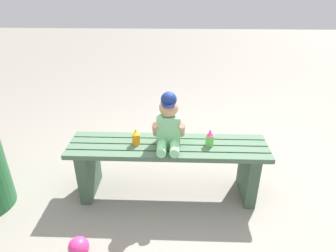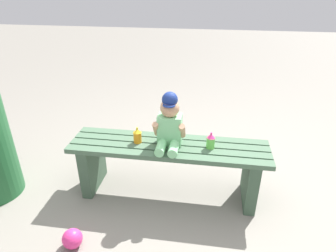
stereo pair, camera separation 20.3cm
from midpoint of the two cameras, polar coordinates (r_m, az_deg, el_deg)
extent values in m
plane|color=gray|center=(2.42, 2.58, -12.71)|extent=(16.00, 16.00, 0.00)
cube|color=#47664C|center=(2.06, 2.41, -6.09)|extent=(1.47, 0.08, 0.04)
cube|color=#47664C|center=(2.14, 2.68, -4.74)|extent=(1.47, 0.08, 0.04)
cube|color=#47664C|center=(2.21, 2.94, -3.49)|extent=(1.47, 0.08, 0.04)
cube|color=#47664C|center=(2.29, 3.17, -2.32)|extent=(1.47, 0.08, 0.04)
cube|color=#3C5641|center=(2.42, -12.07, -7.37)|extent=(0.08, 0.35, 0.41)
cube|color=#3C5641|center=(2.33, 18.10, -9.72)|extent=(0.08, 0.35, 0.41)
cube|color=#7FCC8C|center=(2.13, 3.08, -0.79)|extent=(0.17, 0.12, 0.23)
sphere|color=tan|center=(2.05, 3.20, 3.48)|extent=(0.14, 0.14, 0.14)
cylinder|color=navy|center=(2.00, 3.13, 4.03)|extent=(0.09, 0.09, 0.01)
sphere|color=navy|center=(2.03, 3.25, 5.06)|extent=(0.11, 0.11, 0.11)
cylinder|color=#85D693|center=(2.07, 1.45, -4.23)|extent=(0.07, 0.16, 0.07)
cylinder|color=#85D693|center=(2.06, 3.94, -4.42)|extent=(0.07, 0.16, 0.07)
cylinder|color=tan|center=(2.10, 0.47, -0.65)|extent=(0.04, 0.12, 0.14)
cylinder|color=tan|center=(2.09, 5.57, -1.00)|extent=(0.04, 0.12, 0.14)
cylinder|color=orange|center=(2.17, -3.31, -2.31)|extent=(0.06, 0.06, 0.08)
cone|color=yellow|center=(2.15, -3.35, -1.05)|extent=(0.06, 0.06, 0.03)
cylinder|color=yellow|center=(2.14, -3.36, -0.62)|extent=(0.01, 0.01, 0.02)
cylinder|color=#66CC4C|center=(2.14, 10.97, -3.33)|extent=(0.06, 0.06, 0.08)
cone|color=#E5337F|center=(2.11, 11.10, -2.06)|extent=(0.06, 0.06, 0.03)
cylinder|color=#E5337F|center=(2.10, 11.14, -1.63)|extent=(0.01, 0.01, 0.02)
sphere|color=#E5337F|center=(2.06, -15.24, -20.46)|extent=(0.13, 0.13, 0.13)
camera|label=1|loc=(0.10, -87.14, 1.48)|focal=31.41mm
camera|label=2|loc=(0.10, 92.86, -1.48)|focal=31.41mm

